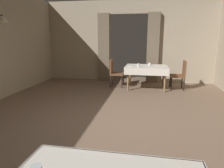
{
  "coord_description": "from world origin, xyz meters",
  "views": [
    {
      "loc": [
        0.8,
        -3.58,
        1.63
      ],
      "look_at": [
        0.07,
        0.36,
        0.72
      ],
      "focal_mm": 32.34,
      "sensor_mm": 36.0,
      "label": 1
    }
  ],
  "objects": [
    {
      "name": "ground",
      "position": [
        0.0,
        0.0,
        0.0
      ],
      "size": [
        10.08,
        10.08,
        0.0
      ],
      "primitive_type": "plane",
      "color": "#7A604C"
    },
    {
      "name": "dining_table_mid",
      "position": [
        0.73,
        3.02,
        0.66
      ],
      "size": [
        1.37,
        0.99,
        0.75
      ],
      "color": "olive",
      "rests_on": "ground"
    },
    {
      "name": "plate_mid_a",
      "position": [
        0.23,
        2.87,
        0.76
      ],
      "size": [
        0.21,
        0.21,
        0.01
      ],
      "primitive_type": "cylinder",
      "color": "white",
      "rests_on": "dining_table_mid"
    },
    {
      "name": "chair_mid_left",
      "position": [
        -0.34,
        3.13,
        0.52
      ],
      "size": [
        0.45,
        0.44,
        0.93
      ],
      "color": "black",
      "rests_on": "ground"
    },
    {
      "name": "glass_mid_c",
      "position": [
        0.48,
        2.68,
        0.81
      ],
      "size": [
        0.08,
        0.08,
        0.12
      ],
      "primitive_type": "cylinder",
      "color": "silver",
      "rests_on": "dining_table_mid"
    },
    {
      "name": "glass_mid_b",
      "position": [
        0.82,
        3.17,
        0.79
      ],
      "size": [
        0.08,
        0.08,
        0.09
      ],
      "primitive_type": "cylinder",
      "color": "silver",
      "rests_on": "dining_table_mid"
    },
    {
      "name": "wall_back",
      "position": [
        0.0,
        4.18,
        1.51
      ],
      "size": [
        6.4,
        0.27,
        3.0
      ],
      "color": "tan",
      "rests_on": "ground"
    },
    {
      "name": "chair_mid_right",
      "position": [
        1.8,
        3.12,
        0.52
      ],
      "size": [
        0.44,
        0.44,
        0.93
      ],
      "color": "black",
      "rests_on": "ground"
    }
  ]
}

